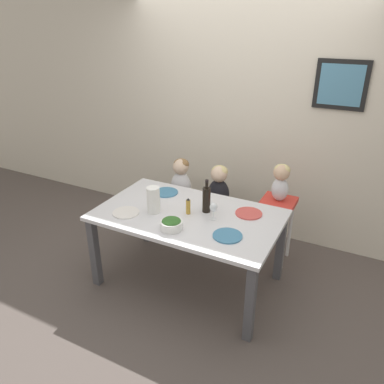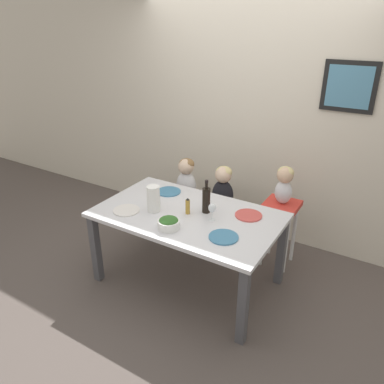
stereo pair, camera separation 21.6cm
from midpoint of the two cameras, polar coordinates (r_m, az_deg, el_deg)
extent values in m
plane|color=#564C47|center=(3.72, 1.11, -13.27)|extent=(14.00, 14.00, 0.00)
cube|color=beige|center=(4.15, 10.07, 11.35)|extent=(10.00, 0.06, 2.70)
cube|color=black|center=(3.80, 24.40, 14.39)|extent=(0.47, 0.02, 0.45)
cube|color=teal|center=(3.79, 24.37, 14.37)|extent=(0.39, 0.00, 0.37)
cube|color=silver|center=(3.32, 1.21, -3.57)|extent=(1.62, 0.98, 0.03)
cube|color=#4C4C51|center=(3.62, -12.80, -8.40)|extent=(0.07, 0.07, 0.70)
cube|color=#4C4C51|center=(2.96, 9.94, -16.88)|extent=(0.07, 0.07, 0.70)
cube|color=#4C4C51|center=(4.18, -4.80, -3.00)|extent=(0.07, 0.07, 0.70)
cube|color=#4C4C51|center=(3.62, 15.13, -8.71)|extent=(0.07, 0.07, 0.70)
cylinder|color=silver|center=(4.29, -2.04, -4.43)|extent=(0.04, 0.04, 0.39)
cylinder|color=silver|center=(4.16, 1.28, -5.44)|extent=(0.04, 0.04, 0.39)
cylinder|color=silver|center=(4.50, -0.05, -2.90)|extent=(0.04, 0.04, 0.39)
cylinder|color=silver|center=(4.38, 3.16, -3.80)|extent=(0.04, 0.04, 0.39)
cube|color=silver|center=(4.22, 0.60, -1.49)|extent=(0.38, 0.39, 0.05)
cylinder|color=silver|center=(4.09, 3.30, -6.04)|extent=(0.04, 0.04, 0.39)
cylinder|color=silver|center=(3.99, 6.95, -7.11)|extent=(0.04, 0.04, 0.39)
cylinder|color=silver|center=(4.31, 5.10, -4.35)|extent=(0.04, 0.04, 0.39)
cylinder|color=silver|center=(4.21, 8.59, -5.31)|extent=(0.04, 0.04, 0.39)
cube|color=silver|center=(4.04, 6.13, -2.97)|extent=(0.38, 0.39, 0.05)
cylinder|color=silver|center=(3.83, 12.29, -6.87)|extent=(0.04, 0.04, 0.64)
cylinder|color=silver|center=(3.78, 15.77, -7.78)|extent=(0.04, 0.04, 0.64)
cylinder|color=silver|center=(4.03, 13.47, -5.27)|extent=(0.04, 0.04, 0.64)
cylinder|color=silver|center=(3.98, 16.78, -6.11)|extent=(0.04, 0.04, 0.64)
cube|color=red|center=(3.74, 15.14, -2.00)|extent=(0.32, 0.33, 0.05)
ellipsoid|color=silver|center=(4.14, 0.61, 0.89)|extent=(0.23, 0.19, 0.33)
sphere|color=beige|center=(4.05, 0.63, 3.89)|extent=(0.17, 0.17, 0.17)
ellipsoid|color=olive|center=(4.05, 0.70, 4.28)|extent=(0.17, 0.16, 0.12)
ellipsoid|color=black|center=(3.95, 6.25, -0.51)|extent=(0.23, 0.19, 0.33)
sphere|color=beige|center=(3.86, 6.41, 2.61)|extent=(0.17, 0.17, 0.17)
ellipsoid|color=#DBC684|center=(3.86, 6.50, 3.01)|extent=(0.17, 0.16, 0.12)
ellipsoid|color=silver|center=(3.68, 15.38, -0.03)|extent=(0.16, 0.13, 0.23)
sphere|color=#D6AD89|center=(3.61, 15.70, 2.49)|extent=(0.16, 0.16, 0.16)
ellipsoid|color=#DBC684|center=(3.61, 15.78, 2.88)|extent=(0.15, 0.15, 0.11)
cylinder|color=black|center=(3.30, 4.06, -1.31)|extent=(0.07, 0.07, 0.23)
cylinder|color=black|center=(3.23, 4.14, 1.12)|extent=(0.03, 0.03, 0.08)
cylinder|color=black|center=(3.22, 4.16, 1.57)|extent=(0.03, 0.03, 0.02)
cylinder|color=white|center=(3.31, -4.04, -1.06)|extent=(0.12, 0.12, 0.24)
cylinder|color=white|center=(3.23, 4.96, -4.22)|extent=(0.06, 0.06, 0.00)
cylinder|color=white|center=(3.21, 4.99, -3.64)|extent=(0.01, 0.01, 0.07)
ellipsoid|color=white|center=(3.17, 5.04, -2.45)|extent=(0.07, 0.07, 0.08)
cylinder|color=white|center=(3.08, -1.48, -4.98)|extent=(0.19, 0.19, 0.07)
ellipsoid|color=#336628|center=(3.06, -1.49, -4.40)|extent=(0.16, 0.16, 0.05)
cylinder|color=silver|center=(3.39, -8.17, -2.81)|extent=(0.24, 0.24, 0.01)
cylinder|color=teal|center=(3.71, -1.89, 0.04)|extent=(0.24, 0.24, 0.01)
cylinder|color=#D14C47|center=(3.33, 10.46, -3.55)|extent=(0.24, 0.24, 0.01)
cylinder|color=teal|center=(2.99, 6.92, -6.86)|extent=(0.24, 0.24, 0.01)
cylinder|color=#BC8E33|center=(3.29, 1.20, -2.26)|extent=(0.04, 0.04, 0.13)
cone|color=black|center=(3.25, 1.21, -1.07)|extent=(0.03, 0.03, 0.02)
camera|label=1|loc=(0.11, -88.12, 0.88)|focal=35.00mm
camera|label=2|loc=(0.11, 91.88, -0.88)|focal=35.00mm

